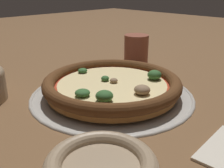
{
  "coord_description": "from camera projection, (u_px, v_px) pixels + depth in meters",
  "views": [
    {
      "loc": [
        0.36,
        -0.36,
        0.22
      ],
      "look_at": [
        0.0,
        0.0,
        0.03
      ],
      "focal_mm": 42.0,
      "sensor_mm": 36.0,
      "label": 1
    }
  ],
  "objects": [
    {
      "name": "ground_plane",
      "position": [
        112.0,
        95.0,
        0.55
      ],
      "size": [
        3.0,
        3.0,
        0.0
      ],
      "primitive_type": "plane",
      "color": "brown"
    },
    {
      "name": "drinking_cup",
      "position": [
        136.0,
        49.0,
        0.77
      ],
      "size": [
        0.07,
        0.07,
        0.08
      ],
      "color": "brown",
      "rests_on": "ground_plane"
    },
    {
      "name": "pizza",
      "position": [
        112.0,
        85.0,
        0.54
      ],
      "size": [
        0.29,
        0.29,
        0.04
      ],
      "color": "#A86B33",
      "rests_on": "pizza_tray"
    },
    {
      "name": "pizza_tray",
      "position": [
        112.0,
        94.0,
        0.55
      ],
      "size": [
        0.34,
        0.34,
        0.01
      ],
      "color": "#B7B2A8",
      "rests_on": "ground_plane"
    }
  ]
}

